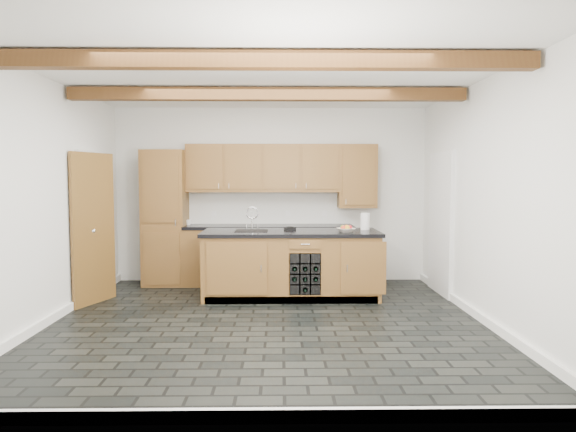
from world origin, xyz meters
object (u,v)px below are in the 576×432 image
island (291,264)px  paper_towel (365,221)px  kitchen_scale (290,229)px  fruit_bowl (346,230)px

island → paper_towel: size_ratio=10.36×
kitchen_scale → paper_towel: paper_towel is taller
island → fruit_bowl: bearing=-13.5°
island → fruit_bowl: fruit_bowl is taller
paper_towel → island: bearing=-170.1°
fruit_bowl → island: bearing=166.5°
kitchen_scale → paper_towel: size_ratio=0.74×
island → fruit_bowl: 0.91m
island → kitchen_scale: kitchen_scale is taller
fruit_bowl → kitchen_scale: bearing=159.2°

